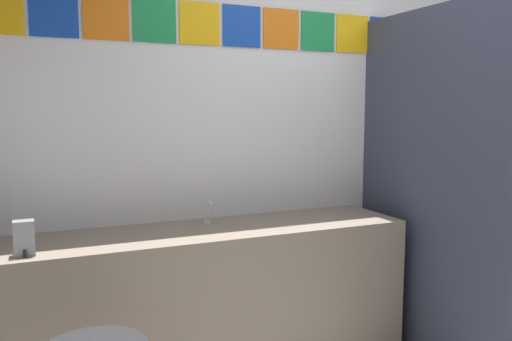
# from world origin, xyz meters

# --- Properties ---
(wall_back) EXTENTS (4.20, 0.09, 2.66)m
(wall_back) POSITION_xyz_m (0.00, 1.49, 1.34)
(wall_back) COLOR silver
(wall_back) RESTS_ON ground_plane
(vanity_counter) EXTENTS (2.22, 0.55, 0.84)m
(vanity_counter) POSITION_xyz_m (-0.94, 1.17, 0.42)
(vanity_counter) COLOR gray
(vanity_counter) RESTS_ON ground_plane
(faucet_center) EXTENTS (0.04, 0.10, 0.14)m
(faucet_center) POSITION_xyz_m (-0.94, 1.26, 0.89)
(faucet_center) COLOR silver
(faucet_center) RESTS_ON vanity_counter
(soap_dispenser) EXTENTS (0.09, 0.09, 0.16)m
(soap_dispenser) POSITION_xyz_m (-1.90, 1.01, 0.92)
(soap_dispenser) COLOR gray
(soap_dispenser) RESTS_ON vanity_counter
(stall_divider) EXTENTS (0.92, 1.38, 2.08)m
(stall_divider) POSITION_xyz_m (0.44, 0.51, 1.04)
(stall_divider) COLOR #33384C
(stall_divider) RESTS_ON ground_plane
(toilet) EXTENTS (0.39, 0.49, 0.74)m
(toilet) POSITION_xyz_m (0.76, 0.97, 0.30)
(toilet) COLOR white
(toilet) RESTS_ON ground_plane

